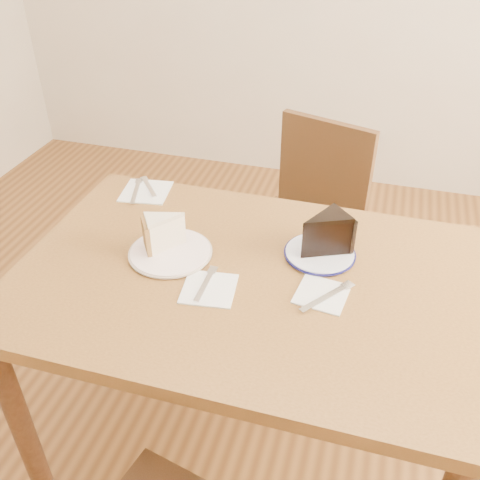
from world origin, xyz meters
The scene contains 14 objects.
ground centered at (0.00, 0.00, 0.00)m, with size 4.00×4.00×0.00m, color #533116.
table centered at (0.00, 0.00, 0.65)m, with size 1.20×0.80×0.75m.
chair_far centered at (0.05, 0.64, 0.49)m, with size 0.54×0.54×0.87m.
plate_cream centered at (-0.22, 0.03, 0.76)m, with size 0.22×0.22×0.01m, color white.
plate_navy centered at (0.17, 0.14, 0.76)m, with size 0.18×0.18×0.01m, color white.
carrot_cake centered at (-0.24, 0.05, 0.80)m, with size 0.07×0.10×0.09m, color white, non-canonical shape.
chocolate_cake centered at (0.17, 0.14, 0.81)m, with size 0.09×0.13×0.10m, color black, non-canonical shape.
napkin_cream centered at (-0.07, -0.08, 0.75)m, with size 0.13×0.13×0.00m, color white.
napkin_navy centered at (0.20, -0.02, 0.75)m, with size 0.12×0.12×0.00m, color white.
napkin_spare centered at (-0.43, 0.32, 0.75)m, with size 0.15×0.15×0.00m, color white.
fork_cream centered at (-0.09, -0.07, 0.76)m, with size 0.01×0.14×0.00m, color white.
knife_navy centered at (0.21, -0.04, 0.76)m, with size 0.02×0.17×0.00m, color silver.
fork_spare centered at (-0.43, 0.34, 0.76)m, with size 0.01×0.14×0.00m, color silver.
knife_spare centered at (-0.45, 0.30, 0.76)m, with size 0.01×0.16×0.00m, color white.
Camera 1 is at (0.28, -1.04, 1.62)m, focal length 40.00 mm.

